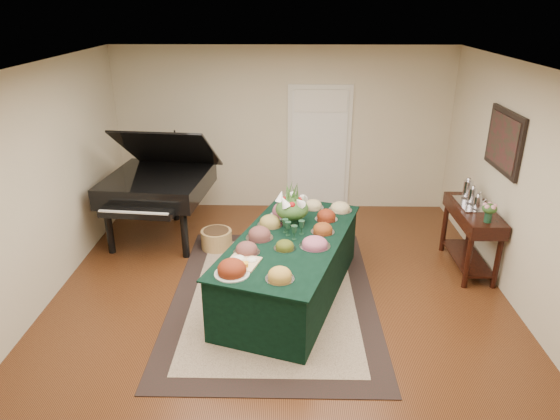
{
  "coord_description": "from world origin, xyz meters",
  "views": [
    {
      "loc": [
        0.1,
        -5.11,
        3.33
      ],
      "look_at": [
        0.0,
        0.3,
        1.05
      ],
      "focal_mm": 32.0,
      "sensor_mm": 36.0,
      "label": 1
    }
  ],
  "objects_px": {
    "buffet_table": "(290,267)",
    "grand_piano": "(158,184)",
    "mahogany_sideboard": "(472,222)",
    "floral_centerpiece": "(292,205)"
  },
  "relations": [
    {
      "from": "buffet_table",
      "to": "grand_piano",
      "type": "distance_m",
      "value": 2.54
    },
    {
      "from": "mahogany_sideboard",
      "to": "buffet_table",
      "type": "bearing_deg",
      "value": -163.06
    },
    {
      "from": "buffet_table",
      "to": "grand_piano",
      "type": "relative_size",
      "value": 1.49
    },
    {
      "from": "floral_centerpiece",
      "to": "grand_piano",
      "type": "bearing_deg",
      "value": 149.04
    },
    {
      "from": "floral_centerpiece",
      "to": "grand_piano",
      "type": "relative_size",
      "value": 0.24
    },
    {
      "from": "grand_piano",
      "to": "mahogany_sideboard",
      "type": "xyz_separation_m",
      "value": [
        4.3,
        -0.86,
        -0.19
      ]
    },
    {
      "from": "buffet_table",
      "to": "floral_centerpiece",
      "type": "relative_size",
      "value": 6.32
    },
    {
      "from": "buffet_table",
      "to": "mahogany_sideboard",
      "type": "distance_m",
      "value": 2.49
    },
    {
      "from": "floral_centerpiece",
      "to": "mahogany_sideboard",
      "type": "distance_m",
      "value": 2.4
    },
    {
      "from": "floral_centerpiece",
      "to": "mahogany_sideboard",
      "type": "height_order",
      "value": "floral_centerpiece"
    }
  ]
}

